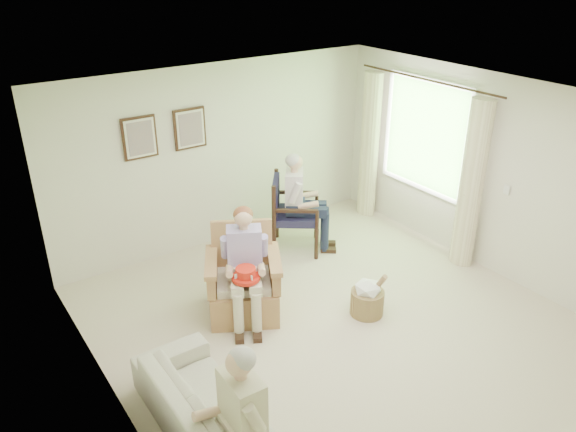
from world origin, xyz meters
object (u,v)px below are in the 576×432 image
object	(u,v)px
wicker_armchair	(242,287)
person_dark	(300,196)
hatbox	(368,297)
red_hat	(246,275)
sofa	(212,411)
person_sofa	(240,413)
person_wicker	(247,258)
wood_armchair	(292,209)

from	to	relation	value
wicker_armchair	person_dark	size ratio (longest dim) A/B	0.74
person_dark	hatbox	distance (m)	1.86
person_dark	red_hat	world-z (taller)	person_dark
sofa	red_hat	bearing A→B (deg)	-42.30
wicker_armchair	red_hat	distance (m)	0.50
sofa	hatbox	distance (m)	2.46
hatbox	sofa	bearing A→B (deg)	-165.83
wicker_armchair	person_sofa	size ratio (longest dim) A/B	0.85
red_hat	hatbox	xyz separation A→B (m)	(1.31, -0.58, -0.48)
person_dark	hatbox	world-z (taller)	person_dark
person_wicker	red_hat	world-z (taller)	person_wicker
person_wicker	person_dark	distance (m)	1.74
wicker_armchair	wood_armchair	bearing A→B (deg)	64.17
person_dark	red_hat	distance (m)	1.95
hatbox	person_dark	bearing A→B (deg)	81.69
wood_armchair	sofa	world-z (taller)	wood_armchair
person_wicker	hatbox	size ratio (longest dim) A/B	2.32
wood_armchair	person_wicker	distance (m)	1.86
person_wicker	hatbox	bearing A→B (deg)	-3.49
red_hat	hatbox	distance (m)	1.51
person_wicker	red_hat	distance (m)	0.23
wicker_armchair	hatbox	xyz separation A→B (m)	(1.18, -0.89, -0.11)
hatbox	red_hat	bearing A→B (deg)	156.13
sofa	person_wicker	world-z (taller)	person_wicker
sofa	person_wicker	xyz separation A→B (m)	(1.20, 1.36, 0.51)
person_wicker	person_sofa	distance (m)	2.24
wicker_armchair	person_dark	bearing A→B (deg)	59.23
person_sofa	hatbox	bearing A→B (deg)	117.44
sofa	red_hat	distance (m)	1.65
wicker_armchair	person_wicker	bearing A→B (deg)	-61.07
person_dark	person_sofa	distance (m)	3.90
person_dark	red_hat	xyz separation A→B (m)	(-1.56, -1.15, -0.14)
red_hat	wicker_armchair	bearing A→B (deg)	68.03
wood_armchair	person_wicker	bearing A→B (deg)	165.92
wood_armchair	hatbox	world-z (taller)	wood_armchair
person_wicker	hatbox	xyz separation A→B (m)	(1.18, -0.75, -0.57)
person_wicker	person_sofa	size ratio (longest dim) A/B	1.10
person_sofa	person_wicker	bearing A→B (deg)	149.53
sofa	hatbox	bearing A→B (deg)	-75.83
red_hat	hatbox	size ratio (longest dim) A/B	0.54
sofa	person_dark	xyz separation A→B (m)	(2.64, 2.33, 0.56)
sofa	person_wicker	bearing A→B (deg)	-41.57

